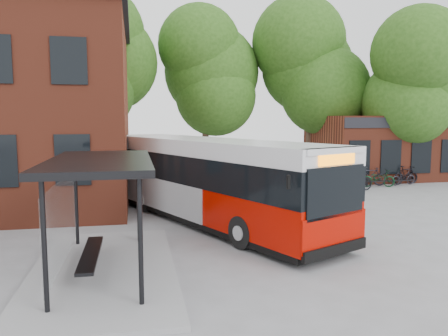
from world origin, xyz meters
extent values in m
plane|color=slate|center=(0.00, 0.00, 0.00)|extent=(100.00, 100.00, 0.00)
imported|color=#24232A|center=(7.51, 9.96, 0.47)|extent=(1.90, 1.05, 0.95)
imported|color=black|center=(8.01, 9.12, 0.50)|extent=(1.72, 0.78, 1.00)
imported|color=black|center=(8.12, 10.88, 0.47)|extent=(1.88, 1.03, 0.94)
imported|color=black|center=(9.56, 10.73, 0.54)|extent=(1.88, 1.07, 1.09)
imported|color=black|center=(9.72, 10.15, 0.49)|extent=(1.97, 1.07, 0.98)
imported|color=black|center=(11.57, 10.53, 0.44)|extent=(1.77, 0.90, 0.89)
imported|color=black|center=(11.92, 10.79, 0.55)|extent=(1.88, 0.85, 1.09)
camera|label=1|loc=(-3.67, -11.95, 3.84)|focal=35.00mm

